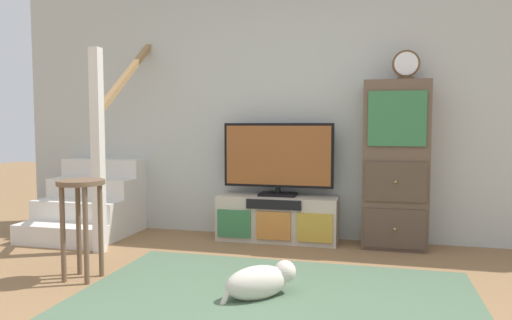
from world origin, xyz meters
The scene contains 9 objects.
back_wall centered at (0.00, 2.46, 1.35)m, with size 6.40×0.12×2.70m, color #B2B7B2.
area_rug centered at (0.00, 0.60, 0.01)m, with size 2.60×1.80×0.01m, color #4C664C.
media_console centered at (-0.30, 2.19, 0.22)m, with size 1.16×0.38×0.44m.
television centered at (-0.30, 2.22, 0.82)m, with size 1.08×0.22×0.71m.
side_cabinet centered at (0.79, 2.20, 0.76)m, with size 0.58×0.38×1.53m.
desk_clock centered at (0.87, 2.19, 1.66)m, with size 0.24×0.08×0.27m.
staircase centered at (-2.24, 2.20, 0.37)m, with size 1.00×1.36×2.20m.
bar_stool_near centered at (-1.45, 0.70, 0.54)m, with size 0.34×0.34×0.73m.
dog centered at (-0.09, 0.64, 0.12)m, with size 0.46×0.44×0.23m.
Camera 1 is at (0.62, -2.32, 1.14)m, focal length 33.55 mm.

